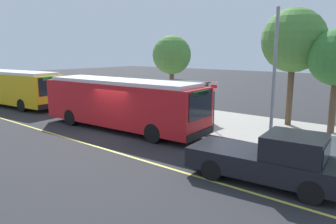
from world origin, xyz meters
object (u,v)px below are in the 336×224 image
object	(u,v)px
transit_bus_second	(10,87)
waiting_bench	(187,111)
route_sign_post	(214,99)
pickup_truck	(272,160)
transit_bus_main	(121,102)

from	to	relation	value
transit_bus_second	waiting_bench	xyz separation A→B (m)	(15.09, 4.67, -0.98)
transit_bus_second	route_sign_post	bearing A→B (deg)	9.29
pickup_truck	waiting_bench	size ratio (longest dim) A/B	3.48
transit_bus_second	pickup_truck	world-z (taller)	transit_bus_second
pickup_truck	route_sign_post	bearing A→B (deg)	138.02
transit_bus_main	waiting_bench	world-z (taller)	transit_bus_main
transit_bus_second	pickup_truck	xyz separation A→B (m)	(23.43, -1.77, -0.76)
transit_bus_second	route_sign_post	size ratio (longest dim) A/B	4.04
pickup_truck	transit_bus_second	bearing A→B (deg)	175.67
route_sign_post	pickup_truck	bearing A→B (deg)	-41.98
transit_bus_main	waiting_bench	size ratio (longest dim) A/B	6.86
transit_bus_second	route_sign_post	world-z (taller)	same
transit_bus_second	pickup_truck	size ratio (longest dim) A/B	2.03
transit_bus_main	transit_bus_second	distance (m)	13.49
waiting_bench	route_sign_post	world-z (taller)	route_sign_post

